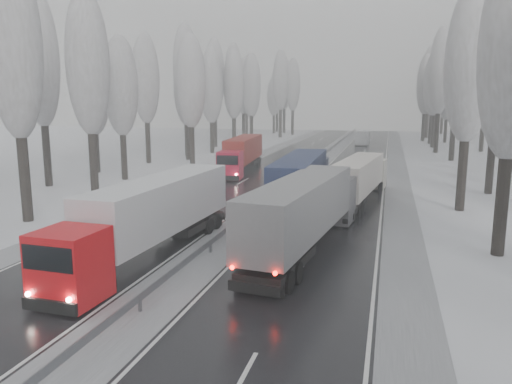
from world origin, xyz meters
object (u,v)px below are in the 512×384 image
at_px(truck_red_white, 152,213).
at_px(truck_red_red, 242,152).
at_px(truck_blue_box, 302,178).
at_px(truck_grey_tarp, 307,208).
at_px(truck_cream_box, 360,176).
at_px(box_truck_distant, 362,138).

distance_m(truck_red_white, truck_red_red, 32.79).
xyz_separation_m(truck_blue_box, truck_red_red, (-10.26, 18.47, -0.10)).
distance_m(truck_grey_tarp, truck_red_red, 31.85).
bearing_deg(truck_red_red, truck_cream_box, -51.29).
height_order(truck_red_white, truck_red_red, truck_red_white).
xyz_separation_m(truck_grey_tarp, truck_blue_box, (-2.12, 10.88, 0.01)).
bearing_deg(truck_blue_box, box_truck_distant, 87.32).
distance_m(truck_blue_box, box_truck_distant, 59.14).
bearing_deg(truck_grey_tarp, truck_cream_box, 88.84).
height_order(truck_blue_box, truck_red_red, truck_blue_box).
bearing_deg(truck_red_white, truck_cream_box, 63.66).
distance_m(truck_grey_tarp, truck_red_white, 8.29).
relative_size(truck_blue_box, truck_cream_box, 1.12).
xyz_separation_m(truck_grey_tarp, box_truck_distant, (-0.77, 70.00, -1.01)).
height_order(truck_grey_tarp, box_truck_distant, truck_grey_tarp).
xyz_separation_m(truck_cream_box, box_truck_distant, (-2.82, 55.43, -0.75)).
distance_m(truck_cream_box, box_truck_distant, 55.50).
height_order(truck_blue_box, truck_cream_box, truck_blue_box).
bearing_deg(truck_blue_box, truck_grey_tarp, -80.34).
distance_m(truck_blue_box, truck_red_white, 15.05).
bearing_deg(truck_grey_tarp, truck_red_red, 119.75).
relative_size(truck_grey_tarp, truck_cream_box, 1.12).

